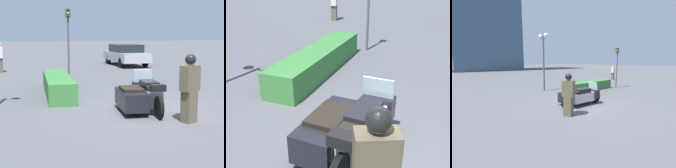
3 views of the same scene
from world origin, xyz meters
TOP-DOWN VIEW (x-y plane):
  - ground_plane at (0.00, 0.00)m, footprint 160.00×160.00m
  - police_motorcycle at (-0.02, 0.26)m, footprint 2.61×1.31m
  - officer_rider at (-1.55, -0.61)m, footprint 0.46×0.56m
  - hedge_bush_curbside at (3.30, 2.36)m, footprint 4.63×0.91m
  - twin_lamp_post at (0.68, 4.59)m, footprint 0.32×1.05m
  - traffic_light_near at (5.99, 1.66)m, footprint 0.23×0.27m
  - pedestrian_bystander at (11.09, 5.06)m, footprint 0.53×0.38m

SIDE VIEW (x-z plane):
  - ground_plane at x=0.00m, z-range 0.00..0.00m
  - hedge_bush_curbside at x=3.30m, z-range 0.00..0.71m
  - police_motorcycle at x=-0.02m, z-range -0.12..1.03m
  - pedestrian_bystander at x=11.09m, z-range 0.00..1.71m
  - officer_rider at x=-1.55m, z-range 0.05..1.81m
  - traffic_light_near at x=5.99m, z-range 0.53..3.85m
  - twin_lamp_post at x=0.68m, z-range 1.04..5.27m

